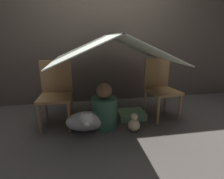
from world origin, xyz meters
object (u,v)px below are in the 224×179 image
at_px(chair_left, 56,91).
at_px(dog, 86,121).
at_px(chair_right, 160,86).
at_px(person_front, 104,109).

bearing_deg(chair_left, dog, -36.05).
xyz_separation_m(chair_right, dog, (-1.11, -0.30, -0.33)).
bearing_deg(person_front, chair_right, 13.51).
bearing_deg(chair_right, person_front, -175.26).
distance_m(chair_left, dog, 0.59).
height_order(chair_right, dog, chair_right).
distance_m(person_front, dog, 0.28).
distance_m(chair_left, chair_right, 1.49).
xyz_separation_m(person_front, dog, (-0.24, -0.09, -0.10)).
bearing_deg(dog, chair_left, 141.39).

